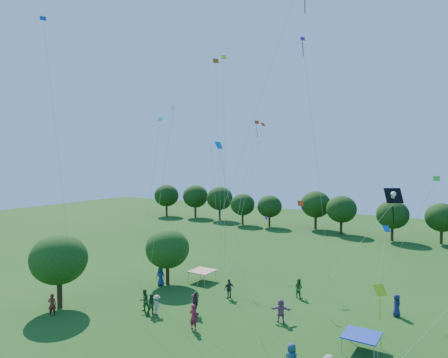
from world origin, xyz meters
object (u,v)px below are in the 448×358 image
near_tree_west (59,259)px  tent_red_stripe (202,271)px  red_high_kite (282,34)px  pirate_kite (391,198)px  tent_blue (362,335)px  near_tree_north (167,248)px

near_tree_west → tent_red_stripe: bearing=63.9°
tent_red_stripe → red_high_kite: red_high_kite is taller
pirate_kite → tent_red_stripe: bearing=164.3°
red_high_kite → near_tree_west: bearing=-159.8°
near_tree_west → pirate_kite: bearing=15.6°
near_tree_west → tent_blue: near_tree_west is taller
red_high_kite → tent_red_stripe: bearing=152.8°
near_tree_north → tent_red_stripe: 4.30m
near_tree_west → tent_blue: 24.03m
tent_red_stripe → red_high_kite: size_ratio=0.09×
near_tree_north → tent_blue: 20.02m
tent_blue → pirate_kite: size_ratio=0.24×
near_tree_west → red_high_kite: (17.17, 6.32, 17.16)m
near_tree_west → tent_red_stripe: (5.92, 12.10, -3.02)m
tent_blue → pirate_kite: bearing=35.1°
tent_red_stripe → tent_blue: (17.19, -6.25, 0.00)m
tent_red_stripe → red_high_kite: 23.82m
tent_red_stripe → tent_blue: bearing=-20.0°
tent_red_stripe → pirate_kite: bearing=-15.7°
near_tree_north → pirate_kite: (20.95, -2.65, 6.36)m
pirate_kite → red_high_kite: (-7.36, -0.54, 11.31)m
tent_red_stripe → pirate_kite: (18.62, -5.25, 8.88)m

